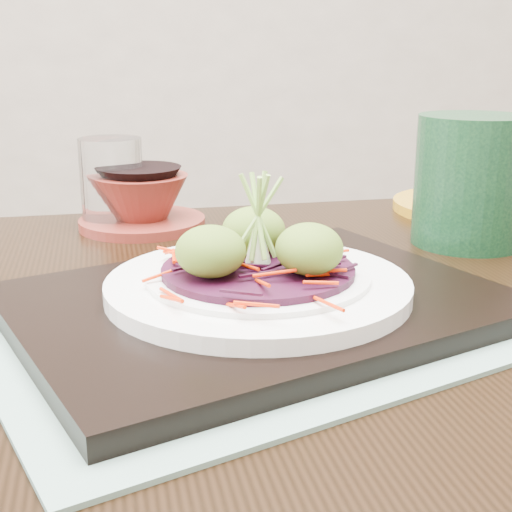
{
  "coord_description": "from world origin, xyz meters",
  "views": [
    {
      "loc": [
        -0.05,
        -0.69,
        0.93
      ],
      "look_at": [
        -0.0,
        -0.1,
        0.75
      ],
      "focal_mm": 50.0,
      "sensor_mm": 36.0,
      "label": 1
    }
  ],
  "objects": [
    {
      "name": "placemat",
      "position": [
        -0.0,
        -0.12,
        0.71
      ],
      "size": [
        0.56,
        0.52,
        0.0
      ],
      "primitive_type": "cube",
      "rotation": [
        0.0,
        0.0,
        0.45
      ],
      "color": "gray",
      "rests_on": "dining_table"
    },
    {
      "name": "dining_table",
      "position": [
        -0.04,
        -0.07,
        0.61
      ],
      "size": [
        1.22,
        0.89,
        0.7
      ],
      "rotation": [
        0.0,
        0.0,
        0.13
      ],
      "color": "black",
      "rests_on": "ground"
    },
    {
      "name": "green_jar",
      "position": [
        0.26,
        0.09,
        0.78
      ],
      "size": [
        0.14,
        0.14,
        0.15
      ],
      "primitive_type": "cylinder",
      "rotation": [
        0.0,
        0.0,
        -0.13
      ],
      "color": "#163F1D",
      "rests_on": "dining_table"
    },
    {
      "name": "guacamole_scoops",
      "position": [
        -0.0,
        -0.13,
        0.77
      ],
      "size": [
        0.14,
        0.12,
        0.04
      ],
      "color": "#597824",
      "rests_on": "cabbage_bed"
    },
    {
      "name": "yellow_plate",
      "position": [
        0.33,
        0.25,
        0.71
      ],
      "size": [
        0.25,
        0.25,
        0.01
      ],
      "primitive_type": "cylinder",
      "rotation": [
        0.0,
        0.0,
        0.12
      ],
      "color": "#AA7412",
      "rests_on": "dining_table"
    },
    {
      "name": "water_glass",
      "position": [
        -0.16,
        0.21,
        0.76
      ],
      "size": [
        0.08,
        0.08,
        0.11
      ],
      "primitive_type": "cylinder",
      "rotation": [
        0.0,
        0.0,
        0.05
      ],
      "color": "white",
      "rests_on": "dining_table"
    },
    {
      "name": "cabbage_bed",
      "position": [
        -0.0,
        -0.12,
        0.75
      ],
      "size": [
        0.16,
        0.16,
        0.01
      ],
      "primitive_type": "cylinder",
      "color": "#320A21",
      "rests_on": "white_plate"
    },
    {
      "name": "scallion_garnish",
      "position": [
        -0.0,
        -0.12,
        0.79
      ],
      "size": [
        0.06,
        0.06,
        0.09
      ],
      "primitive_type": null,
      "color": "#7FB147",
      "rests_on": "cabbage_bed"
    },
    {
      "name": "white_plate",
      "position": [
        -0.0,
        -0.12,
        0.73
      ],
      "size": [
        0.26,
        0.26,
        0.02
      ],
      "color": "white",
      "rests_on": "serving_tray"
    },
    {
      "name": "carrot_julienne",
      "position": [
        -0.0,
        -0.12,
        0.76
      ],
      "size": [
        0.2,
        0.2,
        0.01
      ],
      "primitive_type": null,
      "color": "red",
      "rests_on": "cabbage_bed"
    },
    {
      "name": "serving_tray",
      "position": [
        -0.0,
        -0.12,
        0.72
      ],
      "size": [
        0.48,
        0.44,
        0.02
      ],
      "primitive_type": "cube",
      "rotation": [
        0.0,
        0.0,
        0.45
      ],
      "color": "black",
      "rests_on": "placemat"
    },
    {
      "name": "terracotta_bowl_set",
      "position": [
        -0.12,
        0.2,
        0.73
      ],
      "size": [
        0.19,
        0.19,
        0.07
      ],
      "rotation": [
        0.0,
        0.0,
        -0.19
      ],
      "color": "maroon",
      "rests_on": "dining_table"
    }
  ]
}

